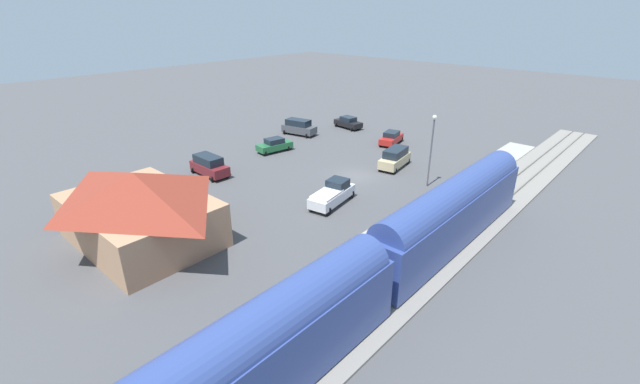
{
  "coord_description": "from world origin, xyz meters",
  "views": [
    {
      "loc": [
        -25.36,
        34.09,
        16.73
      ],
      "look_at": [
        -1.56,
        7.53,
        1.0
      ],
      "focal_mm": 23.47,
      "sensor_mm": 36.0,
      "label": 1
    }
  ],
  "objects_px": {
    "suv_maroon": "(209,165)",
    "suv_charcoal": "(299,127)",
    "station_building": "(139,206)",
    "sedan_black": "(348,122)",
    "pedestrian_on_platform": "(400,219)",
    "pickup_white": "(333,194)",
    "sedan_green": "(275,145)",
    "sedan_red": "(391,138)",
    "light_pole_near_platform": "(432,142)",
    "suv_tan": "(395,158)"
  },
  "relations": [
    {
      "from": "suv_maroon",
      "to": "suv_charcoal",
      "type": "relative_size",
      "value": 0.96
    },
    {
      "from": "suv_charcoal",
      "to": "sedan_red",
      "type": "height_order",
      "value": "suv_charcoal"
    },
    {
      "from": "station_building",
      "to": "suv_maroon",
      "type": "height_order",
      "value": "station_building"
    },
    {
      "from": "sedan_red",
      "to": "suv_maroon",
      "type": "bearing_deg",
      "value": 69.78
    },
    {
      "from": "sedan_black",
      "to": "sedan_green",
      "type": "bearing_deg",
      "value": 90.45
    },
    {
      "from": "sedan_black",
      "to": "pickup_white",
      "type": "distance_m",
      "value": 27.04
    },
    {
      "from": "sedan_black",
      "to": "light_pole_near_platform",
      "type": "height_order",
      "value": "light_pole_near_platform"
    },
    {
      "from": "station_building",
      "to": "suv_maroon",
      "type": "xyz_separation_m",
      "value": [
        7.91,
        -11.54,
        -1.8
      ]
    },
    {
      "from": "station_building",
      "to": "pickup_white",
      "type": "relative_size",
      "value": 2.23
    },
    {
      "from": "light_pole_near_platform",
      "to": "pedestrian_on_platform",
      "type": "bearing_deg",
      "value": 106.82
    },
    {
      "from": "sedan_black",
      "to": "suv_maroon",
      "type": "bearing_deg",
      "value": 92.18
    },
    {
      "from": "sedan_black",
      "to": "pedestrian_on_platform",
      "type": "bearing_deg",
      "value": 135.68
    },
    {
      "from": "sedan_red",
      "to": "light_pole_near_platform",
      "type": "bearing_deg",
      "value": 137.72
    },
    {
      "from": "suv_maroon",
      "to": "light_pole_near_platform",
      "type": "xyz_separation_m",
      "value": [
        -19.11,
        -13.11,
        3.52
      ]
    },
    {
      "from": "sedan_black",
      "to": "light_pole_near_platform",
      "type": "distance_m",
      "value": 23.86
    },
    {
      "from": "sedan_red",
      "to": "suv_tan",
      "type": "height_order",
      "value": "suv_tan"
    },
    {
      "from": "suv_tan",
      "to": "light_pole_near_platform",
      "type": "relative_size",
      "value": 0.7
    },
    {
      "from": "sedan_black",
      "to": "pickup_white",
      "type": "relative_size",
      "value": 0.83
    },
    {
      "from": "pickup_white",
      "to": "suv_charcoal",
      "type": "bearing_deg",
      "value": -37.9
    },
    {
      "from": "station_building",
      "to": "suv_maroon",
      "type": "distance_m",
      "value": 14.1
    },
    {
      "from": "station_building",
      "to": "sedan_green",
      "type": "bearing_deg",
      "value": -68.14
    },
    {
      "from": "suv_tan",
      "to": "pickup_white",
      "type": "bearing_deg",
      "value": 94.92
    },
    {
      "from": "pedestrian_on_platform",
      "to": "suv_charcoal",
      "type": "distance_m",
      "value": 30.22
    },
    {
      "from": "sedan_green",
      "to": "suv_tan",
      "type": "relative_size",
      "value": 0.92
    },
    {
      "from": "sedan_black",
      "to": "light_pole_near_platform",
      "type": "xyz_separation_m",
      "value": [
        -20.08,
        12.33,
        3.79
      ]
    },
    {
      "from": "station_building",
      "to": "sedan_green",
      "type": "height_order",
      "value": "station_building"
    },
    {
      "from": "station_building",
      "to": "sedan_black",
      "type": "distance_m",
      "value": 38.08
    },
    {
      "from": "station_building",
      "to": "suv_charcoal",
      "type": "bearing_deg",
      "value": -68.0
    },
    {
      "from": "station_building",
      "to": "pickup_white",
      "type": "xyz_separation_m",
      "value": [
        -6.74,
        -14.9,
        -1.92
      ]
    },
    {
      "from": "suv_maroon",
      "to": "suv_charcoal",
      "type": "height_order",
      "value": "same"
    },
    {
      "from": "sedan_green",
      "to": "suv_charcoal",
      "type": "bearing_deg",
      "value": -67.63
    },
    {
      "from": "suv_maroon",
      "to": "light_pole_near_platform",
      "type": "relative_size",
      "value": 0.67
    },
    {
      "from": "station_building",
      "to": "sedan_red",
      "type": "bearing_deg",
      "value": -90.84
    },
    {
      "from": "sedan_green",
      "to": "light_pole_near_platform",
      "type": "xyz_separation_m",
      "value": [
        -19.96,
        -2.82,
        3.79
      ]
    },
    {
      "from": "sedan_red",
      "to": "light_pole_near_platform",
      "type": "xyz_separation_m",
      "value": [
        -10.7,
        9.73,
        3.79
      ]
    },
    {
      "from": "pedestrian_on_platform",
      "to": "sedan_red",
      "type": "distance_m",
      "value": 24.35
    },
    {
      "from": "sedan_black",
      "to": "sedan_green",
      "type": "distance_m",
      "value": 15.15
    },
    {
      "from": "sedan_red",
      "to": "pickup_white",
      "type": "bearing_deg",
      "value": 107.76
    },
    {
      "from": "suv_maroon",
      "to": "sedan_red",
      "type": "height_order",
      "value": "suv_maroon"
    },
    {
      "from": "suv_tan",
      "to": "sedan_green",
      "type": "bearing_deg",
      "value": 19.99
    },
    {
      "from": "suv_charcoal",
      "to": "sedan_red",
      "type": "bearing_deg",
      "value": -158.08
    },
    {
      "from": "suv_maroon",
      "to": "suv_tan",
      "type": "relative_size",
      "value": 0.96
    },
    {
      "from": "suv_charcoal",
      "to": "sedan_red",
      "type": "relative_size",
      "value": 1.08
    },
    {
      "from": "sedan_black",
      "to": "light_pole_near_platform",
      "type": "bearing_deg",
      "value": 148.45
    },
    {
      "from": "sedan_green",
      "to": "sedan_red",
      "type": "bearing_deg",
      "value": -126.43
    },
    {
      "from": "sedan_black",
      "to": "sedan_green",
      "type": "xyz_separation_m",
      "value": [
        -0.12,
        15.15,
        0.0
      ]
    },
    {
      "from": "suv_charcoal",
      "to": "station_building",
      "type": "bearing_deg",
      "value": 112.0
    },
    {
      "from": "pickup_white",
      "to": "sedan_red",
      "type": "xyz_separation_m",
      "value": [
        6.24,
        -19.47,
        -0.15
      ]
    },
    {
      "from": "pedestrian_on_platform",
      "to": "sedan_black",
      "type": "relative_size",
      "value": 0.36
    },
    {
      "from": "suv_maroon",
      "to": "station_building",
      "type": "bearing_deg",
      "value": 124.43
    }
  ]
}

